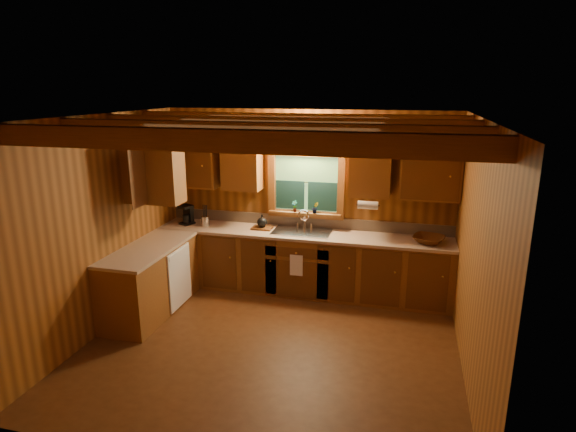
# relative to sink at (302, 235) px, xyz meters

# --- Properties ---
(room) EXTENTS (4.20, 4.20, 4.20)m
(room) POSITION_rel_sink_xyz_m (0.00, -1.60, 0.44)
(room) COLOR #512D13
(room) RESTS_ON ground
(ceiling_beams) EXTENTS (4.20, 2.54, 0.18)m
(ceiling_beams) POSITION_rel_sink_xyz_m (0.00, -1.60, 1.63)
(ceiling_beams) COLOR brown
(ceiling_beams) RESTS_ON room
(base_cabinets) EXTENTS (4.20, 2.22, 0.86)m
(base_cabinets) POSITION_rel_sink_xyz_m (-0.49, -0.32, -0.43)
(base_cabinets) COLOR brown
(base_cabinets) RESTS_ON ground
(countertop) EXTENTS (4.20, 2.24, 0.04)m
(countertop) POSITION_rel_sink_xyz_m (-0.48, -0.31, 0.02)
(countertop) COLOR tan
(countertop) RESTS_ON base_cabinets
(backsplash) EXTENTS (4.20, 0.02, 0.16)m
(backsplash) POSITION_rel_sink_xyz_m (0.00, 0.28, 0.12)
(backsplash) COLOR tan
(backsplash) RESTS_ON room
(dishwasher_panel) EXTENTS (0.02, 0.60, 0.80)m
(dishwasher_panel) POSITION_rel_sink_xyz_m (-1.47, -0.92, -0.43)
(dishwasher_panel) COLOR white
(dishwasher_panel) RESTS_ON base_cabinets
(upper_cabinets) EXTENTS (4.19, 1.77, 0.78)m
(upper_cabinets) POSITION_rel_sink_xyz_m (-0.56, -0.18, 0.98)
(upper_cabinets) COLOR brown
(upper_cabinets) RESTS_ON room
(window) EXTENTS (1.12, 0.08, 1.00)m
(window) POSITION_rel_sink_xyz_m (0.00, 0.26, 0.67)
(window) COLOR brown
(window) RESTS_ON room
(window_sill) EXTENTS (1.06, 0.14, 0.04)m
(window_sill) POSITION_rel_sink_xyz_m (0.00, 0.22, 0.26)
(window_sill) COLOR brown
(window_sill) RESTS_ON room
(wall_sconce) EXTENTS (0.45, 0.21, 0.17)m
(wall_sconce) POSITION_rel_sink_xyz_m (0.00, 0.14, 1.31)
(wall_sconce) COLOR black
(wall_sconce) RESTS_ON room
(paper_towel_roll) EXTENTS (0.27, 0.11, 0.11)m
(paper_towel_roll) POSITION_rel_sink_xyz_m (0.92, -0.07, 0.51)
(paper_towel_roll) COLOR white
(paper_towel_roll) RESTS_ON upper_cabinets
(dish_towel) EXTENTS (0.18, 0.01, 0.30)m
(dish_towel) POSITION_rel_sink_xyz_m (0.00, -0.34, -0.34)
(dish_towel) COLOR white
(dish_towel) RESTS_ON base_cabinets
(sink) EXTENTS (0.82, 0.48, 0.43)m
(sink) POSITION_rel_sink_xyz_m (0.00, 0.00, 0.00)
(sink) COLOR silver
(sink) RESTS_ON countertop
(coffee_maker) EXTENTS (0.16, 0.21, 0.29)m
(coffee_maker) POSITION_rel_sink_xyz_m (-1.77, 0.00, 0.19)
(coffee_maker) COLOR black
(coffee_maker) RESTS_ON countertop
(utensil_crock) EXTENTS (0.11, 0.11, 0.32)m
(utensil_crock) POSITION_rel_sink_xyz_m (-1.47, -0.04, 0.12)
(utensil_crock) COLOR silver
(utensil_crock) RESTS_ON countertop
(cutting_board) EXTENTS (0.29, 0.21, 0.03)m
(cutting_board) POSITION_rel_sink_xyz_m (-0.60, 0.02, 0.06)
(cutting_board) COLOR #552E12
(cutting_board) RESTS_ON countertop
(teakettle) EXTENTS (0.15, 0.15, 0.19)m
(teakettle) POSITION_rel_sink_xyz_m (-0.60, 0.02, 0.14)
(teakettle) COLOR black
(teakettle) RESTS_ON cutting_board
(wicker_basket) EXTENTS (0.50, 0.50, 0.10)m
(wicker_basket) POSITION_rel_sink_xyz_m (1.74, -0.07, 0.09)
(wicker_basket) COLOR #48230C
(wicker_basket) RESTS_ON countertop
(potted_plant_left) EXTENTS (0.11, 0.09, 0.17)m
(potted_plant_left) POSITION_rel_sink_xyz_m (-0.15, 0.20, 0.37)
(potted_plant_left) COLOR #552E12
(potted_plant_left) RESTS_ON window_sill
(potted_plant_right) EXTENTS (0.11, 0.10, 0.17)m
(potted_plant_right) POSITION_rel_sink_xyz_m (0.15, 0.19, 0.37)
(potted_plant_right) COLOR #552E12
(potted_plant_right) RESTS_ON window_sill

